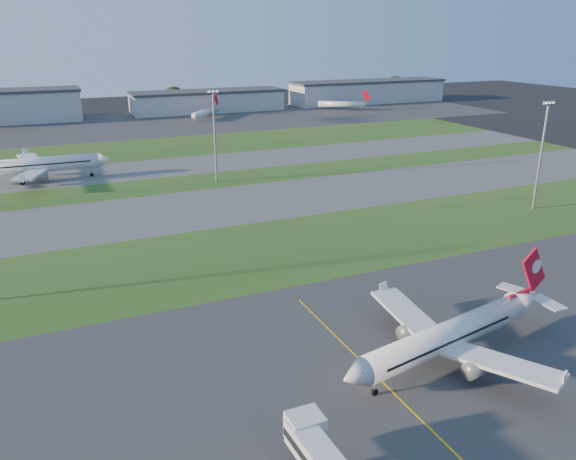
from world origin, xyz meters
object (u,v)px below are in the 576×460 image
light_mast_centre (215,130)px  mini_jet_far (342,104)px  airliner_parked (448,336)px  mini_jet_near (206,112)px  light_mast_east (542,149)px  airliner_taxiing (34,166)px

light_mast_centre → mini_jet_far: bearing=48.4°
light_mast_centre → airliner_parked: bearing=-90.0°
mini_jet_near → airliner_parked: bearing=-147.6°
mini_jet_near → light_mast_east: size_ratio=0.89×
mini_jet_near → mini_jet_far: 77.37m
airliner_parked → light_mast_east: size_ratio=1.34×
airliner_taxiing → mini_jet_far: airliner_taxiing is taller
mini_jet_far → light_mast_centre: size_ratio=0.95×
light_mast_centre → airliner_taxiing: bearing=155.5°
airliner_parked → airliner_taxiing: airliner_taxiing is taller
airliner_taxiing → light_mast_east: bearing=146.2°
airliner_parked → light_mast_east: 78.60m
airliner_parked → light_mast_east: bearing=25.2°
light_mast_centre → light_mast_east: (63.00, -56.00, 0.00)m
airliner_taxiing → light_mast_centre: bearing=156.8°
mini_jet_near → light_mast_east: light_mast_east is taller
airliner_taxiing → mini_jet_far: size_ratio=1.72×
airliner_parked → light_mast_centre: bearing=79.2°
mini_jet_far → light_mast_east: 184.50m
airliner_parked → airliner_taxiing: 132.16m
airliner_taxiing → light_mast_east: light_mast_east is taller
airliner_taxiing → mini_jet_near: 126.52m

